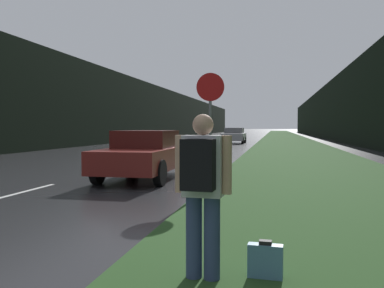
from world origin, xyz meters
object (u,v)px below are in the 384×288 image
(hitchhiker_with_backpack, at_px, (202,186))
(car_passing_near, at_px, (145,154))
(stop_sign, at_px, (210,119))
(car_passing_far, at_px, (234,135))
(suitcase, at_px, (265,261))

(hitchhiker_with_backpack, distance_m, car_passing_near, 8.09)
(stop_sign, xyz_separation_m, car_passing_far, (-2.23, 28.20, -0.99))
(car_passing_far, bearing_deg, suitcase, 96.21)
(car_passing_near, bearing_deg, hitchhiker_with_backpack, 112.22)
(stop_sign, bearing_deg, car_passing_far, 94.53)
(hitchhiker_with_backpack, bearing_deg, car_passing_far, 98.74)
(stop_sign, relative_size, hitchhiker_with_backpack, 1.70)
(stop_sign, relative_size, car_passing_near, 0.66)
(car_passing_far, bearing_deg, stop_sign, 94.53)
(car_passing_near, bearing_deg, car_passing_far, -90.00)
(car_passing_near, xyz_separation_m, car_passing_far, (0.00, 26.39, 0.00))
(suitcase, height_order, car_passing_far, car_passing_far)
(hitchhiker_with_backpack, relative_size, car_passing_near, 0.39)
(suitcase, bearing_deg, car_passing_near, 120.23)
(stop_sign, height_order, suitcase, stop_sign)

